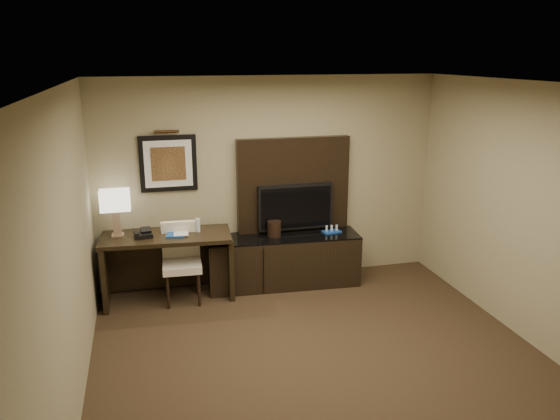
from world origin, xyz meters
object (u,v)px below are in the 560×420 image
object	(u,v)px
desk_chair	(182,265)
desk_phone	(143,233)
tv	(295,207)
minibar_tray	(332,229)
table_lamp	(116,214)
desk	(168,267)
ice_bucket	(274,229)
water_bottle	(198,225)
credenza	(283,260)

from	to	relation	value
desk_chair	desk_phone	size ratio (longest dim) A/B	4.85
tv	minibar_tray	xyz separation A→B (m)	(0.46, -0.16, -0.30)
tv	table_lamp	distance (m)	2.26
desk	desk_phone	distance (m)	0.54
ice_bucket	desk_phone	bearing A→B (deg)	-176.49
water_bottle	ice_bucket	world-z (taller)	water_bottle
credenza	desk_chair	bearing A→B (deg)	-168.12
desk_chair	ice_bucket	size ratio (longest dim) A/B	4.79
desk	ice_bucket	bearing A→B (deg)	7.53
tv	water_bottle	xyz separation A→B (m)	(-1.30, -0.17, -0.10)
table_lamp	desk	bearing A→B (deg)	-11.06
table_lamp	water_bottle	world-z (taller)	table_lamp
ice_bucket	table_lamp	bearing A→B (deg)	178.92
credenza	table_lamp	bearing A→B (deg)	-177.92
credenza	desk_phone	bearing A→B (deg)	-173.72
credenza	desk_chair	world-z (taller)	desk_chair
desk_chair	minibar_tray	xyz separation A→B (m)	(1.98, 0.17, 0.24)
desk	ice_bucket	world-z (taller)	ice_bucket
desk_chair	desk_phone	xyz separation A→B (m)	(-0.43, 0.11, 0.40)
desk	table_lamp	distance (m)	0.91
table_lamp	ice_bucket	xyz separation A→B (m)	(1.94, -0.04, -0.33)
credenza	water_bottle	bearing A→B (deg)	-174.82
desk_chair	desk_phone	world-z (taller)	desk_chair
desk	tv	size ratio (longest dim) A/B	1.56
table_lamp	ice_bucket	bearing A→B (deg)	-1.08
credenza	desk	bearing A→B (deg)	-174.26
desk_chair	table_lamp	distance (m)	1.00
water_bottle	desk_chair	bearing A→B (deg)	-144.37
water_bottle	ice_bucket	bearing A→B (deg)	2.87
credenza	tv	size ratio (longest dim) A/B	1.97
table_lamp	ice_bucket	size ratio (longest dim) A/B	2.76
water_bottle	minibar_tray	bearing A→B (deg)	0.32
desk_chair	minibar_tray	size ratio (longest dim) A/B	4.02
credenza	water_bottle	distance (m)	1.25
tv	desk	bearing A→B (deg)	-173.43
credenza	tv	bearing A→B (deg)	39.32
desk	desk_phone	world-z (taller)	desk_phone
desk_chair	table_lamp	size ratio (longest dim) A/B	1.73
tv	desk_chair	world-z (taller)	tv
table_lamp	desk_phone	distance (m)	0.40
credenza	desk_phone	world-z (taller)	desk_phone
desk	desk_chair	distance (m)	0.22
ice_bucket	minibar_tray	size ratio (longest dim) A/B	0.84
table_lamp	desk_phone	size ratio (longest dim) A/B	2.80
desk	tv	bearing A→B (deg)	11.00
desk	desk_phone	bearing A→B (deg)	-169.94
tv	desk_chair	distance (m)	1.65
desk_phone	minibar_tray	xyz separation A→B (m)	(2.41, 0.06, -0.16)
desk	credenza	size ratio (longest dim) A/B	0.79
credenza	minibar_tray	world-z (taller)	minibar_tray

